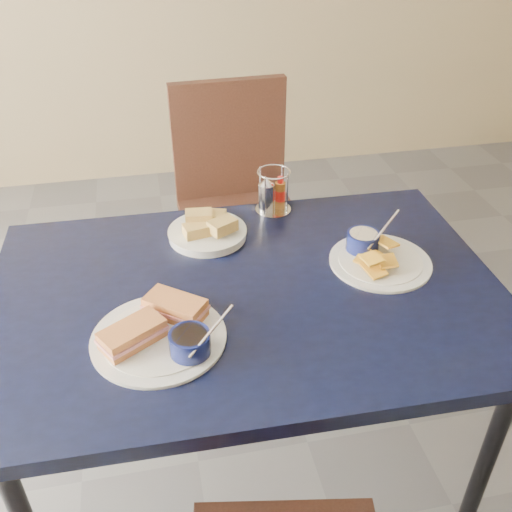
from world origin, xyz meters
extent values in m
cube|color=black|center=(-0.22, 0.24, 0.73)|extent=(1.30, 0.88, 0.04)
cylinder|color=black|center=(0.34, -0.10, 0.35)|extent=(0.04, 0.04, 0.71)
cylinder|color=black|center=(-0.77, 0.58, 0.35)|extent=(0.04, 0.04, 0.71)
cylinder|color=black|center=(0.34, 0.58, 0.35)|extent=(0.04, 0.04, 0.71)
cube|color=black|center=(-0.09, 1.05, 0.47)|extent=(0.47, 0.45, 0.04)
cylinder|color=black|center=(-0.27, 0.88, 0.22)|extent=(0.04, 0.04, 0.44)
cylinder|color=black|center=(0.10, 0.88, 0.22)|extent=(0.04, 0.04, 0.44)
cylinder|color=black|center=(-0.27, 1.22, 0.22)|extent=(0.04, 0.04, 0.44)
cylinder|color=black|center=(0.10, 1.22, 0.22)|extent=(0.04, 0.04, 0.44)
cube|color=black|center=(-0.09, 1.25, 0.73)|extent=(0.46, 0.06, 0.48)
cylinder|color=white|center=(-0.45, 0.10, 0.75)|extent=(0.30, 0.30, 0.01)
cylinder|color=white|center=(-0.45, 0.10, 0.76)|extent=(0.25, 0.25, 0.00)
cube|color=#C77E47|center=(-0.50, 0.09, 0.78)|extent=(0.16, 0.13, 0.04)
cube|color=tan|center=(-0.50, 0.09, 0.78)|extent=(0.16, 0.14, 0.01)
cube|color=#C77E47|center=(-0.40, 0.17, 0.78)|extent=(0.15, 0.14, 0.04)
cube|color=tan|center=(-0.40, 0.17, 0.78)|extent=(0.16, 0.15, 0.01)
cylinder|color=#0A0E37|center=(-0.38, 0.04, 0.79)|extent=(0.09, 0.09, 0.05)
cylinder|color=black|center=(-0.38, 0.04, 0.80)|extent=(0.08, 0.08, 0.01)
cylinder|color=silver|center=(-0.34, 0.02, 0.83)|extent=(0.11, 0.07, 0.08)
cylinder|color=white|center=(0.15, 0.28, 0.75)|extent=(0.27, 0.27, 0.01)
cylinder|color=white|center=(0.15, 0.28, 0.76)|extent=(0.22, 0.22, 0.00)
cube|color=gold|center=(0.12, 0.29, 0.76)|extent=(0.08, 0.08, 0.02)
cube|color=gold|center=(0.11, 0.23, 0.77)|extent=(0.06, 0.07, 0.02)
cube|color=gold|center=(0.15, 0.26, 0.77)|extent=(0.07, 0.08, 0.01)
cube|color=gold|center=(0.15, 0.24, 0.78)|extent=(0.06, 0.07, 0.02)
cube|color=gold|center=(0.14, 0.33, 0.78)|extent=(0.08, 0.07, 0.02)
cube|color=gold|center=(0.11, 0.25, 0.79)|extent=(0.05, 0.07, 0.02)
cube|color=gold|center=(0.18, 0.31, 0.79)|extent=(0.07, 0.08, 0.01)
cylinder|color=#0A0E37|center=(0.12, 0.34, 0.79)|extent=(0.09, 0.09, 0.05)
cylinder|color=beige|center=(0.12, 0.34, 0.80)|extent=(0.08, 0.08, 0.01)
cylinder|color=silver|center=(0.17, 0.32, 0.83)|extent=(0.11, 0.07, 0.08)
cylinder|color=white|center=(-0.28, 0.50, 0.76)|extent=(0.22, 0.22, 0.02)
cylinder|color=white|center=(-0.28, 0.50, 0.77)|extent=(0.18, 0.18, 0.00)
cube|color=tan|center=(-0.31, 0.48, 0.79)|extent=(0.08, 0.06, 0.03)
cube|color=tan|center=(-0.26, 0.53, 0.79)|extent=(0.09, 0.07, 0.03)
cube|color=tan|center=(-0.24, 0.47, 0.80)|extent=(0.09, 0.08, 0.03)
cube|color=tan|center=(-0.30, 0.52, 0.81)|extent=(0.08, 0.06, 0.03)
cylinder|color=silver|center=(-0.06, 0.62, 0.75)|extent=(0.11, 0.11, 0.01)
cylinder|color=silver|center=(-0.03, 0.65, 0.82)|extent=(0.01, 0.00, 0.13)
cylinder|color=silver|center=(-0.10, 0.65, 0.82)|extent=(0.01, 0.00, 0.13)
cylinder|color=silver|center=(-0.10, 0.58, 0.82)|extent=(0.01, 0.00, 0.13)
cylinder|color=silver|center=(-0.03, 0.58, 0.82)|extent=(0.01, 0.00, 0.13)
torus|color=silver|center=(-0.06, 0.62, 0.88)|extent=(0.10, 0.10, 0.00)
cylinder|color=silver|center=(-0.08, 0.62, 0.80)|extent=(0.05, 0.05, 0.08)
cone|color=silver|center=(-0.08, 0.62, 0.85)|extent=(0.04, 0.04, 0.02)
cylinder|color=brown|center=(-0.04, 0.62, 0.80)|extent=(0.03, 0.03, 0.08)
cylinder|color=#A51009|center=(-0.04, 0.62, 0.80)|extent=(0.03, 0.03, 0.03)
cylinder|color=#A51009|center=(-0.04, 0.62, 0.85)|extent=(0.02, 0.02, 0.02)
camera|label=1|loc=(-0.42, -0.87, 1.63)|focal=40.00mm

